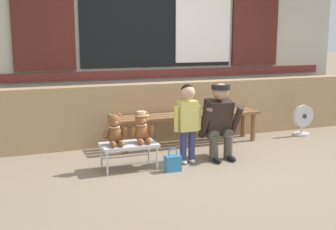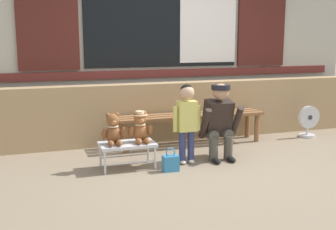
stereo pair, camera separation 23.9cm
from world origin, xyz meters
name	(u,v)px [view 1 (the left image)]	position (x,y,z in m)	size (l,w,h in m)	color
ground_plane	(213,166)	(0.00, 0.00, 0.00)	(60.00, 60.00, 0.00)	#84725B
brick_low_wall	(169,111)	(0.00, 1.43, 0.42)	(6.32, 0.25, 0.85)	tan
shop_facade	(157,18)	(0.00, 1.94, 1.78)	(6.45, 0.26, 3.54)	#B7B2A3
wooden_bench_long	(189,118)	(0.16, 1.06, 0.37)	(2.10, 0.40, 0.44)	brown
small_display_bench	(129,146)	(-0.94, 0.27, 0.27)	(0.64, 0.36, 0.30)	silver
teddy_bear_plain	(115,131)	(-1.10, 0.27, 0.46)	(0.28, 0.26, 0.36)	brown
teddy_bear_with_hat	(142,128)	(-0.78, 0.27, 0.47)	(0.28, 0.27, 0.36)	#93562D
child_standing	(188,115)	(-0.23, 0.24, 0.59)	(0.35, 0.18, 0.96)	navy
adult_crouching	(219,121)	(0.22, 0.29, 0.48)	(0.50, 0.49, 0.95)	#4C473D
handbag_on_ground	(173,163)	(-0.51, 0.01, 0.10)	(0.18, 0.11, 0.27)	teal
floor_fan	(303,120)	(2.01, 0.92, 0.24)	(0.34, 0.24, 0.48)	silver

